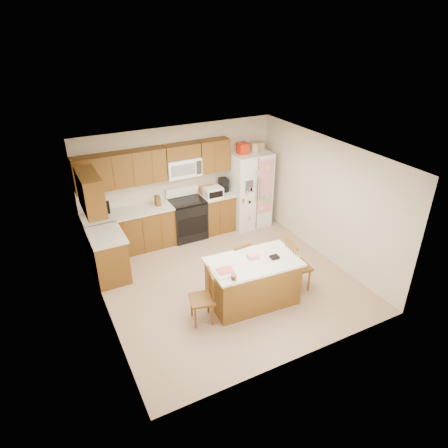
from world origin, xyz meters
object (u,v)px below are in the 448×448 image
refrigerator (249,188)px  windsor_chair_left (203,299)px  windsor_chair_back (238,264)px  stove (187,218)px  windsor_chair_right (296,266)px  island (253,281)px

refrigerator → windsor_chair_left: bearing=-132.0°
windsor_chair_back → windsor_chair_left: bearing=-147.3°
windsor_chair_left → windsor_chair_back: windsor_chair_left is taller
stove → windsor_chair_right: bearing=-69.5°
stove → island: 2.72m
windsor_chair_left → windsor_chair_right: 1.89m
windsor_chair_left → windsor_chair_back: size_ratio=1.04×
windsor_chair_back → stove: bearing=94.0°
windsor_chair_right → windsor_chair_back: bearing=144.7°
refrigerator → island: size_ratio=1.27×
windsor_chair_left → windsor_chair_back: (1.02, 0.65, -0.02)m
windsor_chair_right → stove: bearing=110.5°
island → windsor_chair_right: bearing=-1.6°
refrigerator → windsor_chair_back: refrigerator is taller
windsor_chair_back → windsor_chair_right: 1.07m
refrigerator → stove: bearing=177.7°
stove → windsor_chair_left: 2.91m
stove → island: size_ratio=0.70×
refrigerator → windsor_chair_left: refrigerator is taller
island → windsor_chair_left: size_ratio=1.72×
island → windsor_chair_back: 0.59m
island → windsor_chair_right: windsor_chair_right is taller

